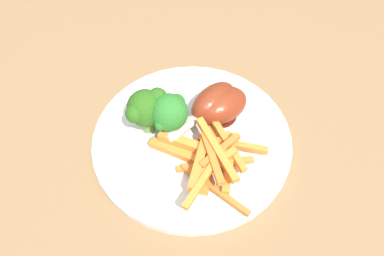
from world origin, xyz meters
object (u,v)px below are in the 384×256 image
object	(u,v)px
dinner_plate	(192,138)
chicken_drumstick_far	(218,107)
broccoli_floret_front	(146,108)
chicken_drumstick_extra	(217,107)
carrot_fries_pile	(210,156)
chicken_drumstick_near	(211,104)
dining_table	(185,212)
broccoli_floret_middle	(169,112)

from	to	relation	value
dinner_plate	chicken_drumstick_far	xyz separation A→B (m)	(-0.04, 0.04, 0.03)
broccoli_floret_front	chicken_drumstick_far	distance (m)	0.11
broccoli_floret_front	chicken_drumstick_extra	size ratio (longest dim) A/B	0.60
dinner_plate	carrot_fries_pile	world-z (taller)	carrot_fries_pile
carrot_fries_pile	chicken_drumstick_near	distance (m)	0.09
dinner_plate	carrot_fries_pile	xyz separation A→B (m)	(0.04, 0.03, 0.02)
chicken_drumstick_near	chicken_drumstick_far	size ratio (longest dim) A/B	0.86
dining_table	carrot_fries_pile	world-z (taller)	carrot_fries_pile
broccoli_floret_front	broccoli_floret_middle	world-z (taller)	broccoli_floret_middle
chicken_drumstick_far	chicken_drumstick_near	bearing A→B (deg)	-110.57
dinner_plate	broccoli_floret_front	bearing A→B (deg)	-102.00
broccoli_floret_front	chicken_drumstick_near	world-z (taller)	broccoli_floret_front
dinner_plate	chicken_drumstick_far	size ratio (longest dim) A/B	2.16
chicken_drumstick_far	chicken_drumstick_extra	distance (m)	0.00
carrot_fries_pile	chicken_drumstick_near	world-z (taller)	chicken_drumstick_near
broccoli_floret_middle	carrot_fries_pile	world-z (taller)	broccoli_floret_middle
dining_table	broccoli_floret_middle	size ratio (longest dim) A/B	16.71
broccoli_floret_front	dining_table	bearing A→B (deg)	31.73
dining_table	broccoli_floret_front	world-z (taller)	broccoli_floret_front
dinner_plate	broccoli_floret_middle	bearing A→B (deg)	-101.69
broccoli_floret_front	broccoli_floret_middle	distance (m)	0.03
broccoli_floret_front	chicken_drumstick_far	size ratio (longest dim) A/B	0.55
dining_table	dinner_plate	distance (m)	0.12
broccoli_floret_front	chicken_drumstick_near	size ratio (longest dim) A/B	0.64
dinner_plate	dining_table	bearing A→B (deg)	-7.66
broccoli_floret_middle	chicken_drumstick_far	bearing A→B (deg)	114.32
dining_table	broccoli_floret_front	bearing A→B (deg)	-148.27
dining_table	chicken_drumstick_far	world-z (taller)	chicken_drumstick_far
carrot_fries_pile	chicken_drumstick_extra	distance (m)	0.08
dinner_plate	chicken_drumstick_near	size ratio (longest dim) A/B	2.50
chicken_drumstick_near	broccoli_floret_middle	bearing A→B (deg)	-59.14
dining_table	broccoli_floret_middle	bearing A→B (deg)	-164.83
dining_table	chicken_drumstick_far	bearing A→B (deg)	156.59
chicken_drumstick_extra	carrot_fries_pile	bearing A→B (deg)	-7.59
chicken_drumstick_far	chicken_drumstick_extra	xyz separation A→B (m)	(0.00, -0.00, -0.00)
broccoli_floret_middle	chicken_drumstick_near	size ratio (longest dim) A/B	0.65
broccoli_floret_front	carrot_fries_pile	size ratio (longest dim) A/B	0.43
chicken_drumstick_near	chicken_drumstick_extra	distance (m)	0.01
broccoli_floret_front	chicken_drumstick_far	bearing A→B (deg)	103.56
broccoli_floret_middle	dining_table	bearing A→B (deg)	15.17
dinner_plate	broccoli_floret_middle	xyz separation A→B (m)	(-0.01, -0.03, 0.05)
dining_table	dinner_plate	size ratio (longest dim) A/B	4.34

